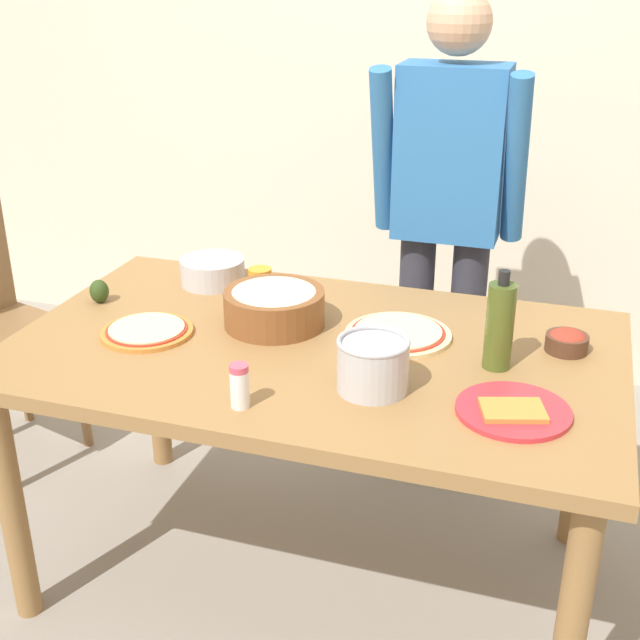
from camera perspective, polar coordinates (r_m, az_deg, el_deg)
ground at (r=2.60m, az=-0.35°, el=-16.97°), size 8.00×8.00×0.00m
wall_back at (r=3.55m, az=8.10°, el=17.13°), size 5.60×0.10×2.60m
dining_table at (r=2.22m, az=-0.40°, el=-3.82°), size 1.60×0.96×0.76m
person_cook at (r=2.76m, az=8.78°, el=7.56°), size 0.49×0.25×1.62m
pizza_raw_on_board at (r=2.23m, az=5.41°, el=-0.94°), size 0.29×0.29×0.02m
pizza_cooked_on_tray at (r=2.29m, az=-11.87°, el=-0.74°), size 0.25×0.25×0.02m
plate_with_slice at (r=1.91m, az=13.19°, el=-6.11°), size 0.26×0.26×0.02m
popcorn_bowl at (r=2.28m, az=-3.19°, el=1.11°), size 0.28×0.28×0.11m
mixing_bowl_steel at (r=2.60m, az=-7.43°, el=3.36°), size 0.20×0.20×0.08m
small_sauce_bowl at (r=2.23m, az=16.69°, el=-1.40°), size 0.11×0.11×0.06m
olive_oil_bottle at (r=2.07m, az=12.30°, el=-0.36°), size 0.07×0.07×0.26m
steel_pot at (r=1.94m, az=3.67°, el=-3.06°), size 0.17×0.17×0.13m
cup_orange at (r=2.49m, az=-4.15°, el=2.63°), size 0.07×0.07×0.08m
salt_shaker at (r=1.88m, az=-5.58°, el=-4.55°), size 0.04×0.04×0.11m
avocado at (r=2.52m, az=-15.00°, el=1.93°), size 0.06×0.06×0.07m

